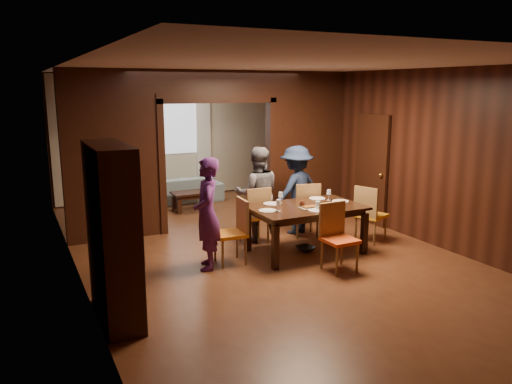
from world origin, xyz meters
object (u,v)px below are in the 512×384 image
coffee_table (191,201)px  hutch (113,234)px  person_navy (296,190)px  person_purple (207,214)px  sofa (178,190)px  chair_right (371,213)px  chair_near (340,238)px  chair_far_l (254,214)px  person_grey (257,194)px  dining_table (306,229)px  chair_far_r (305,209)px  chair_left (230,232)px

coffee_table → hutch: 5.17m
person_navy → hutch: 4.13m
person_purple → coffee_table: (0.93, 3.43, -0.61)m
person_purple → sofa: size_ratio=0.81×
person_purple → chair_right: person_purple is taller
chair_near → hutch: (-3.17, -0.12, 0.52)m
chair_far_l → hutch: hutch is taller
chair_far_l → hutch: bearing=35.5°
coffee_table → chair_right: bearing=-59.3°
person_grey → hutch: hutch is taller
chair_far_l → dining_table: bearing=120.7°
chair_far_r → coffee_table: bearing=-51.3°
person_grey → hutch: (-2.77, -1.96, 0.19)m
person_navy → chair_left: person_navy is taller
person_grey → chair_left: (-0.88, -0.86, -0.32)m
chair_left → chair_near: (1.29, -0.98, 0.00)m
coffee_table → chair_left: bearing=-99.3°
dining_table → chair_near: bearing=-89.3°
person_grey → chair_far_r: person_grey is taller
chair_far_r → chair_near: 1.76m
chair_left → hutch: hutch is taller
sofa → chair_left: bearing=81.8°
sofa → chair_far_l: bearing=93.0°
person_navy → dining_table: (-0.42, -1.01, -0.41)m
dining_table → person_purple: bearing=178.9°
chair_far_l → hutch: 3.30m
person_purple → dining_table: bearing=107.8°
coffee_table → chair_far_l: size_ratio=0.82×
dining_table → chair_far_r: (0.47, 0.80, 0.10)m
person_purple → chair_left: person_purple is taller
person_purple → chair_far_l: size_ratio=1.68×
chair_left → hutch: size_ratio=0.48×
chair_left → chair_far_l: 1.10m
chair_right → chair_near: 1.60m
dining_table → chair_left: chair_left is taller
person_navy → chair_right: (0.90, -0.99, -0.31)m
person_grey → chair_near: person_grey is taller
person_purple → chair_right: (2.97, -0.01, -0.33)m
person_navy → chair_right: 1.37m
person_navy → chair_far_l: 0.98m
coffee_table → sofa: bearing=91.7°
person_grey → chair_right: person_grey is taller
person_navy → dining_table: bearing=50.2°
chair_far_r → person_navy: bearing=-62.2°
chair_far_r → chair_far_l: bearing=11.2°
person_navy → coffee_table: person_navy is taller
dining_table → chair_right: (1.32, 0.02, 0.10)m
person_grey → coffee_table: person_grey is taller
chair_right → chair_near: bearing=105.3°
person_purple → coffee_table: bearing=-176.2°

